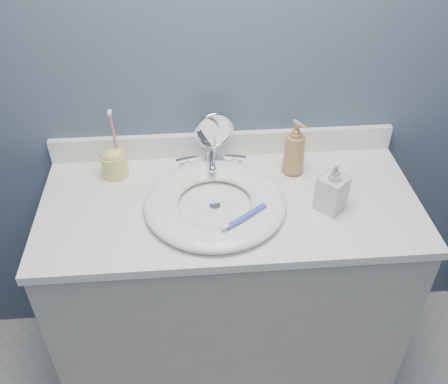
{
  "coord_description": "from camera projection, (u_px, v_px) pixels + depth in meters",
  "views": [
    {
      "loc": [
        -0.12,
        -0.26,
        1.91
      ],
      "look_at": [
        -0.02,
        0.94,
        0.94
      ],
      "focal_mm": 40.0,
      "sensor_mm": 36.0,
      "label": 1
    }
  ],
  "objects": [
    {
      "name": "soap_bottle_clear",
      "position": [
        333.0,
        186.0,
        1.53
      ],
      "size": [
        0.11,
        0.11,
        0.18
      ],
      "primitive_type": "imported",
      "rotation": [
        0.0,
        0.0,
        -0.82
      ],
      "color": "silver",
      "rests_on": "countertop"
    },
    {
      "name": "makeup_mirror",
      "position": [
        214.0,
        137.0,
        1.7
      ],
      "size": [
        0.14,
        0.08,
        0.2
      ],
      "rotation": [
        0.0,
        0.0,
        0.15
      ],
      "color": "silver",
      "rests_on": "countertop"
    },
    {
      "name": "toothbrush_holder",
      "position": [
        114.0,
        161.0,
        1.68
      ],
      "size": [
        0.09,
        0.09,
        0.25
      ],
      "rotation": [
        0.0,
        0.0,
        -0.28
      ],
      "color": "#DCD16E",
      "rests_on": "countertop"
    },
    {
      "name": "vanity_cabinet",
      "position": [
        229.0,
        292.0,
        1.89
      ],
      "size": [
        1.2,
        0.55,
        0.85
      ],
      "primitive_type": "cube",
      "color": "#B2ACA3",
      "rests_on": "ground"
    },
    {
      "name": "soap_bottle_amber",
      "position": [
        295.0,
        148.0,
        1.67
      ],
      "size": [
        0.11,
        0.11,
        0.2
      ],
      "primitive_type": "imported",
      "rotation": [
        0.0,
        0.0,
        0.52
      ],
      "color": "#A67D4B",
      "rests_on": "countertop"
    },
    {
      "name": "drain",
      "position": [
        215.0,
        206.0,
        1.58
      ],
      "size": [
        0.04,
        0.04,
        0.01
      ],
      "primitive_type": "cylinder",
      "color": "silver",
      "rests_on": "countertop"
    },
    {
      "name": "toothbrush_lying",
      "position": [
        245.0,
        217.0,
        1.48
      ],
      "size": [
        0.15,
        0.12,
        0.02
      ],
      "rotation": [
        0.0,
        0.0,
        0.64
      ],
      "color": "blue",
      "rests_on": "basin"
    },
    {
      "name": "countertop",
      "position": [
        230.0,
        204.0,
        1.62
      ],
      "size": [
        1.22,
        0.57,
        0.03
      ],
      "primitive_type": "cube",
      "color": "white",
      "rests_on": "vanity_cabinet"
    },
    {
      "name": "back_wall",
      "position": [
        223.0,
        71.0,
        1.62
      ],
      "size": [
        2.2,
        0.02,
        2.4
      ],
      "primitive_type": "cube",
      "color": "#49566E",
      "rests_on": "ground"
    },
    {
      "name": "basin",
      "position": [
        215.0,
        203.0,
        1.57
      ],
      "size": [
        0.45,
        0.45,
        0.04
      ],
      "primitive_type": null,
      "color": "white",
      "rests_on": "countertop"
    },
    {
      "name": "faucet",
      "position": [
        211.0,
        164.0,
        1.72
      ],
      "size": [
        0.25,
        0.13,
        0.07
      ],
      "color": "silver",
      "rests_on": "countertop"
    },
    {
      "name": "backsplash",
      "position": [
        223.0,
        144.0,
        1.79
      ],
      "size": [
        1.22,
        0.02,
        0.09
      ],
      "primitive_type": "cube",
      "color": "white",
      "rests_on": "countertop"
    }
  ]
}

